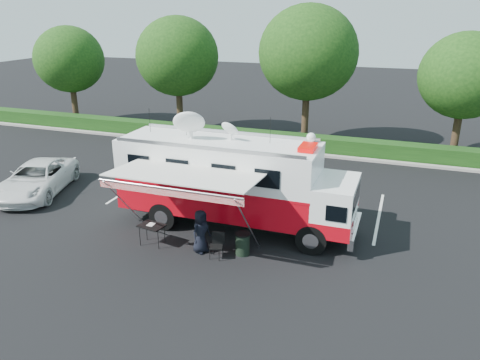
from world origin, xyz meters
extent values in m
plane|color=black|center=(0.00, 0.00, 0.00)|extent=(120.00, 120.00, 0.00)
cube|color=#9E998E|center=(4.00, 11.00, 0.07)|extent=(60.00, 0.35, 0.15)
cube|color=black|center=(4.00, 11.90, 0.50)|extent=(60.00, 1.20, 1.00)
cylinder|color=black|center=(-18.00, 13.00, 2.00)|extent=(0.44, 0.44, 4.00)
ellipsoid|color=#14380F|center=(-18.00, 13.00, 4.96)|extent=(5.12, 5.12, 4.86)
cylinder|color=black|center=(-9.00, 13.00, 2.20)|extent=(0.44, 0.44, 4.40)
ellipsoid|color=#14380F|center=(-9.00, 13.00, 5.46)|extent=(5.63, 5.63, 5.35)
cylinder|color=black|center=(0.00, 13.00, 2.40)|extent=(0.44, 0.44, 4.80)
ellipsoid|color=#14380F|center=(0.00, 13.00, 5.95)|extent=(6.14, 6.14, 5.84)
cylinder|color=black|center=(9.00, 13.00, 2.00)|extent=(0.44, 0.44, 4.00)
ellipsoid|color=#14380F|center=(9.00, 13.00, 4.96)|extent=(5.12, 5.12, 4.86)
cube|color=silver|center=(-12.50, 3.00, 0.00)|extent=(0.12, 5.50, 0.01)
cube|color=silver|center=(-6.50, 3.00, 0.00)|extent=(0.12, 5.50, 0.01)
cube|color=silver|center=(-0.50, 3.00, 0.00)|extent=(0.12, 5.50, 0.01)
cube|color=silver|center=(5.50, 3.00, 0.00)|extent=(0.12, 5.50, 0.01)
cube|color=black|center=(0.00, 0.00, 0.58)|extent=(9.03, 1.47, 0.32)
cylinder|color=black|center=(3.36, -1.16, 0.58)|extent=(1.16, 0.34, 1.16)
cylinder|color=black|center=(3.36, 1.16, 0.58)|extent=(1.16, 0.34, 1.16)
cylinder|color=black|center=(-2.73, -1.16, 0.58)|extent=(1.16, 0.34, 1.16)
cylinder|color=black|center=(-2.73, 1.16, 0.58)|extent=(1.16, 0.34, 1.16)
cube|color=silver|center=(4.78, 0.00, 0.63)|extent=(0.21, 2.63, 0.42)
cube|color=white|center=(3.99, 0.00, 1.63)|extent=(1.47, 2.63, 1.79)
cube|color=#BA0713|center=(3.99, 0.00, 1.00)|extent=(1.49, 2.65, 0.58)
cube|color=black|center=(4.67, 0.00, 1.94)|extent=(0.13, 2.33, 0.74)
cube|color=#BA0713|center=(-0.74, 0.00, 1.37)|extent=(7.98, 2.63, 1.26)
cube|color=#BA0713|center=(-0.74, 0.00, 2.00)|extent=(8.00, 2.65, 0.11)
cube|color=white|center=(-0.74, 0.00, 2.78)|extent=(7.98, 2.63, 1.47)
cube|color=white|center=(-0.74, 0.00, 3.56)|extent=(7.98, 2.63, 0.08)
cube|color=#CC0505|center=(2.84, 0.00, 3.71)|extent=(0.58, 1.00, 0.17)
sphere|color=white|center=(2.73, 1.05, 3.81)|extent=(0.36, 0.36, 0.36)
ellipsoid|color=white|center=(-1.89, -0.16, 4.31)|extent=(1.26, 1.26, 0.38)
ellipsoid|color=white|center=(-0.32, 0.21, 4.10)|extent=(0.74, 0.74, 0.21)
cylinder|color=black|center=(-3.99, 0.42, 4.10)|extent=(0.02, 0.02, 1.05)
cylinder|color=black|center=(-2.31, 0.42, 4.10)|extent=(0.02, 0.02, 1.05)
cylinder|color=black|center=(1.26, 0.42, 4.10)|extent=(0.02, 0.02, 1.05)
cube|color=silver|center=(-0.95, -2.57, 3.05)|extent=(5.25, 2.52, 0.22)
cube|color=red|center=(-0.95, -3.81, 2.86)|extent=(5.25, 0.04, 0.29)
cylinder|color=#B2B2B7|center=(-0.95, -3.83, 2.98)|extent=(5.25, 0.07, 0.07)
cylinder|color=#B2B2B7|center=(-3.32, -2.65, 1.50)|extent=(0.05, 2.71, 3.03)
cylinder|color=#B2B2B7|center=(1.43, -2.65, 1.50)|extent=(0.05, 2.71, 3.03)
imported|color=silver|center=(-10.41, 0.31, 0.00)|extent=(3.99, 5.88, 1.50)
imported|color=black|center=(-0.50, -2.38, 0.00)|extent=(0.77, 0.94, 1.65)
cube|color=black|center=(-2.48, -2.49, 0.79)|extent=(1.05, 0.83, 0.04)
cylinder|color=black|center=(-2.87, -2.74, 0.39)|extent=(0.02, 0.02, 0.79)
cylinder|color=black|center=(-2.87, -2.24, 0.39)|extent=(0.02, 0.02, 0.79)
cylinder|color=black|center=(-2.09, -2.74, 0.39)|extent=(0.02, 0.02, 0.79)
cylinder|color=black|center=(-2.09, -2.24, 0.39)|extent=(0.02, 0.02, 0.79)
cube|color=silver|center=(-2.53, -2.44, 0.81)|extent=(0.25, 0.34, 0.01)
cube|color=black|center=(0.21, -2.64, 0.45)|extent=(0.57, 0.57, 0.04)
cube|color=black|center=(0.21, -2.41, 0.70)|extent=(0.44, 0.18, 0.50)
cylinder|color=black|center=(0.03, -2.82, 0.23)|extent=(0.02, 0.02, 0.45)
cylinder|color=black|center=(0.03, -2.46, 0.23)|extent=(0.02, 0.02, 0.45)
cylinder|color=black|center=(0.39, -2.82, 0.23)|extent=(0.02, 0.02, 0.45)
cylinder|color=black|center=(0.39, -2.46, 0.23)|extent=(0.02, 0.02, 0.45)
cylinder|color=black|center=(1.01, -2.04, 0.40)|extent=(0.52, 0.52, 0.80)
cylinder|color=black|center=(1.01, -2.04, 0.82)|extent=(0.56, 0.56, 0.04)
camera|label=1|loc=(6.05, -16.41, 8.48)|focal=35.00mm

